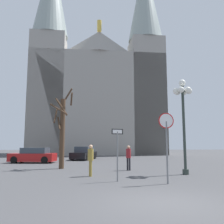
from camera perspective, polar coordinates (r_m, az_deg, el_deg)
The scene contains 10 objects.
ground_plane at distance 7.93m, azimuth 12.48°, elevation -20.43°, with size 120.00×120.00×0.00m, color #424244.
cathedral at distance 41.05m, azimuth -3.46°, elevation 5.84°, with size 21.82×14.11×35.03m.
stop_sign at distance 11.22m, azimuth 12.87°, elevation -5.25°, with size 0.72×0.10×3.19m.
one_way_arrow_sign at distance 11.62m, azimuth 1.29°, elevation -8.68°, with size 0.57×0.24×2.49m.
street_lamp at distance 14.99m, azimuth 16.60°, elevation 1.62°, with size 1.18×1.07×5.65m.
bare_tree at distance 17.75m, azimuth -11.79°, elevation -3.95°, with size 1.67×1.66×5.91m.
parked_car_near_black at distance 27.19m, azimuth -6.65°, elevation -9.79°, with size 2.84×4.78×1.43m.
parked_car_far_red at distance 23.61m, azimuth -18.25°, elevation -9.86°, with size 4.26×2.15×1.39m.
pedestrian_walking at distance 16.35m, azimuth 3.96°, elevation -10.26°, with size 0.32×0.32×1.65m.
pedestrian_standing at distance 13.48m, azimuth -5.13°, elevation -10.66°, with size 0.32×0.32×1.72m.
Camera 1 is at (-1.99, -7.46, 1.80)m, focal length 38.31 mm.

